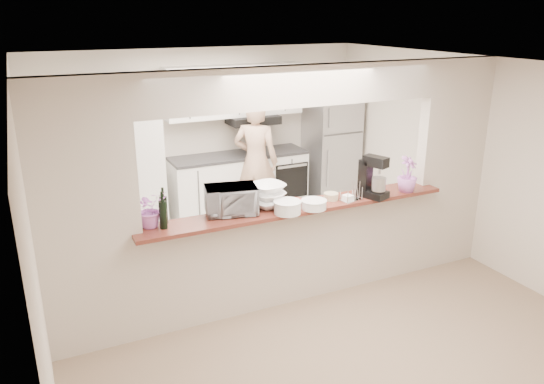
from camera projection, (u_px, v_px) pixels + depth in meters
floor at (295, 297)px, 5.82m from camera, size 6.00×6.00×0.00m
tile_overlay at (241, 244)px, 7.15m from camera, size 5.00×2.90×0.01m
partition at (297, 168)px, 5.35m from camera, size 5.00×0.15×2.50m
bar_counter at (296, 250)px, 5.64m from camera, size 3.40×0.38×1.09m
kitchen_cabinets at (198, 156)px, 7.77m from camera, size 3.15×0.62×2.25m
refrigerator at (331, 149)px, 8.65m from camera, size 0.75×0.70×1.70m
flower_left at (150, 209)px, 4.86m from camera, size 0.36×0.33×0.35m
wine_bottle_a at (164, 210)px, 4.94m from camera, size 0.07×0.07×0.35m
wine_bottle_b at (163, 214)px, 4.82m from camera, size 0.07×0.07×0.35m
toaster_oven at (231, 200)px, 5.19m from camera, size 0.56×0.44×0.28m
serving_bowls at (268, 196)px, 5.36m from camera, size 0.39×0.39×0.24m
plate_stack_a at (287, 207)px, 5.21m from camera, size 0.28×0.28×0.13m
plate_stack_b at (314, 204)px, 5.34m from camera, size 0.26×0.26×0.09m
red_bowl at (296, 202)px, 5.43m from camera, size 0.14×0.14×0.07m
tan_bowl at (331, 196)px, 5.60m from camera, size 0.15×0.15×0.07m
utensil_caddy at (351, 193)px, 5.55m from camera, size 0.25×0.17×0.21m
stand_mixer at (373, 179)px, 5.64m from camera, size 0.29×0.35×0.45m
flower_right at (408, 174)px, 5.81m from camera, size 0.29×0.29×0.40m
person at (256, 162)px, 7.73m from camera, size 0.78×0.75×1.81m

